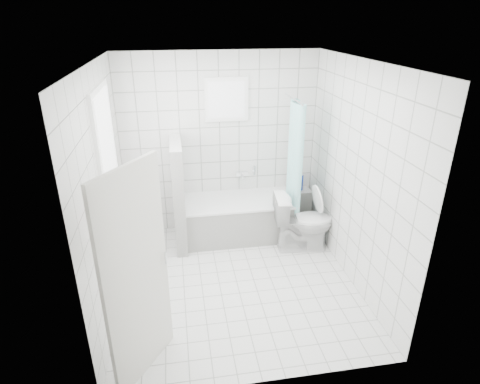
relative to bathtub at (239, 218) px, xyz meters
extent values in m
plane|color=white|center=(-0.22, -1.12, -0.29)|extent=(3.00, 3.00, 0.00)
plane|color=white|center=(-0.22, -1.12, 2.31)|extent=(3.00, 3.00, 0.00)
cube|color=white|center=(-0.22, 0.38, 1.01)|extent=(2.80, 0.02, 2.60)
cube|color=white|center=(-0.22, -2.62, 1.01)|extent=(2.80, 0.02, 2.60)
cube|color=white|center=(-1.62, -1.12, 1.01)|extent=(0.02, 3.00, 2.60)
cube|color=white|center=(1.18, -1.12, 1.01)|extent=(0.02, 3.00, 2.60)
cube|color=white|center=(-1.57, -0.82, 1.31)|extent=(0.01, 0.90, 1.40)
cube|color=white|center=(-0.12, 0.33, 1.66)|extent=(0.50, 0.01, 0.50)
cube|color=white|center=(-1.53, -0.82, 0.57)|extent=(0.18, 1.02, 0.08)
cube|color=silver|center=(-1.24, -2.27, 0.71)|extent=(0.48, 0.69, 2.00)
cube|color=white|center=(0.00, 0.00, -0.02)|extent=(1.55, 0.75, 0.55)
cube|color=white|center=(0.00, 0.00, 0.27)|extent=(1.57, 0.77, 0.03)
cube|color=white|center=(-0.85, -0.05, 0.46)|extent=(0.15, 0.85, 1.50)
cube|color=white|center=(0.96, 0.25, -0.02)|extent=(0.40, 0.24, 0.55)
imported|color=white|center=(0.81, -0.49, 0.12)|extent=(0.84, 0.52, 0.82)
cylinder|color=silver|center=(0.73, -0.02, 1.71)|extent=(0.02, 0.80, 0.02)
cube|color=silver|center=(0.10, 0.33, 0.56)|extent=(0.18, 0.06, 0.06)
imported|color=silver|center=(-1.52, -0.88, 0.68)|extent=(0.16, 0.16, 0.15)
imported|color=pink|center=(-1.52, -0.54, 0.71)|extent=(0.13, 0.13, 0.20)
imported|color=silver|center=(-1.52, -0.71, 0.76)|extent=(0.12, 0.12, 0.30)
imported|color=#36F1F4|center=(-1.52, -0.99, 0.71)|extent=(0.11, 0.12, 0.20)
imported|color=#D05071|center=(-1.52, -1.15, 0.76)|extent=(0.16, 0.16, 0.30)
cylinder|color=#178A3C|center=(0.93, 0.17, 0.36)|extent=(0.06, 0.06, 0.21)
cylinder|color=#1737BB|center=(1.00, 0.26, 0.38)|extent=(0.06, 0.06, 0.24)
cylinder|color=red|center=(0.92, 0.26, 0.37)|extent=(0.06, 0.06, 0.22)
camera|label=1|loc=(-0.85, -5.15, 2.73)|focal=30.00mm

